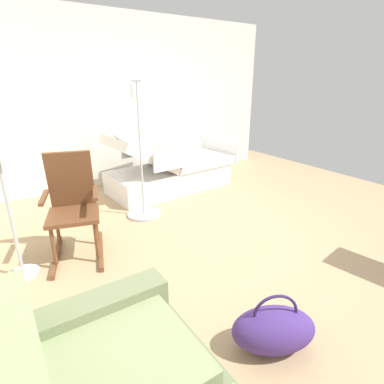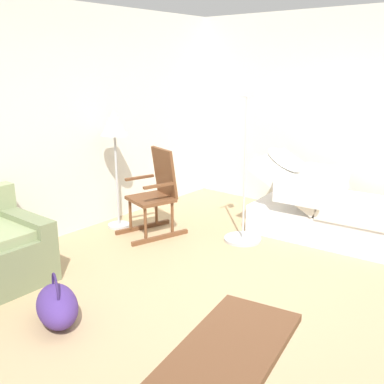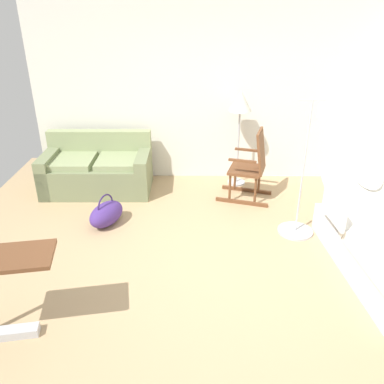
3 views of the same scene
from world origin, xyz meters
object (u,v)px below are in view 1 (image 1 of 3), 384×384
(hospital_bed, at_px, (170,170))
(duffel_bag, at_px, (273,329))
(iv_pole, at_px, (143,197))
(rocking_chair, at_px, (73,207))

(hospital_bed, height_order, duffel_bag, hospital_bed)
(iv_pole, bearing_deg, duffel_bag, 175.92)
(hospital_bed, xyz_separation_m, iv_pole, (-0.75, 0.82, -0.06))
(hospital_bed, bearing_deg, duffel_bag, 162.75)
(hospital_bed, xyz_separation_m, duffel_bag, (-3.19, 0.99, -0.15))
(iv_pole, bearing_deg, hospital_bed, -47.53)
(duffel_bag, bearing_deg, iv_pole, -4.08)
(duffel_bag, bearing_deg, rocking_chair, 21.73)
(hospital_bed, height_order, iv_pole, iv_pole)
(duffel_bag, relative_size, iv_pole, 0.38)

